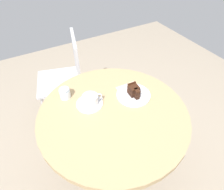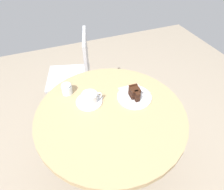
{
  "view_description": "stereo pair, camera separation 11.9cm",
  "coord_description": "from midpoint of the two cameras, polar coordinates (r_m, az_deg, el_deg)",
  "views": [
    {
      "loc": [
        -0.38,
        -0.67,
        1.57
      ],
      "look_at": [
        0.04,
        0.09,
        0.76
      ],
      "focal_mm": 32.0,
      "sensor_mm": 36.0,
      "label": 1
    },
    {
      "loc": [
        -0.27,
        -0.72,
        1.57
      ],
      "look_at": [
        0.04,
        0.09,
        0.76
      ],
      "focal_mm": 32.0,
      "sensor_mm": 36.0,
      "label": 2
    }
  ],
  "objects": [
    {
      "name": "sugar_pot",
      "position": [
        1.25,
        -10.18,
        1.71
      ],
      "size": [
        0.06,
        0.06,
        0.08
      ],
      "color": "silver",
      "rests_on": "cafe_table"
    },
    {
      "name": "cafe_chair",
      "position": [
        1.81,
        -8.13,
        6.73
      ],
      "size": [
        0.47,
        0.47,
        0.85
      ],
      "rotation": [
        0.0,
        0.0,
        4.44
      ],
      "color": "#BCBCC1",
      "rests_on": "ground"
    },
    {
      "name": "cake_slice",
      "position": [
        1.21,
        9.32,
        0.56
      ],
      "size": [
        0.06,
        0.09,
        0.07
      ],
      "rotation": [
        0.0,
        0.0,
        4.67
      ],
      "color": "black",
      "rests_on": "cake_plate"
    },
    {
      "name": "cake_plate",
      "position": [
        1.24,
        9.13,
        -0.67
      ],
      "size": [
        0.21,
        0.21,
        0.01
      ],
      "color": "white",
      "rests_on": "cafe_table"
    },
    {
      "name": "ground_plane",
      "position": [
        1.75,
        1.83,
        -21.13
      ],
      "size": [
        4.4,
        4.4,
        0.01
      ],
      "primitive_type": "cube",
      "color": "gray",
      "rests_on": "ground"
    },
    {
      "name": "cafe_table",
      "position": [
        1.23,
        2.46,
        -8.6
      ],
      "size": [
        0.87,
        0.87,
        0.72
      ],
      "color": "tan",
      "rests_on": "ground"
    },
    {
      "name": "teaspoon",
      "position": [
        1.22,
        -1.54,
        -0.51
      ],
      "size": [
        0.08,
        0.08,
        0.0
      ],
      "rotation": [
        0.0,
        0.0,
        5.47
      ],
      "color": "#B7B7BC",
      "rests_on": "saucer"
    },
    {
      "name": "saucer",
      "position": [
        1.2,
        -3.74,
        -2.0
      ],
      "size": [
        0.16,
        0.16,
        0.01
      ],
      "color": "white",
      "rests_on": "cafe_table"
    },
    {
      "name": "napkin",
      "position": [
        1.28,
        8.59,
        0.76
      ],
      "size": [
        0.16,
        0.14,
        0.0
      ],
      "rotation": [
        0.0,
        0.0,
        6.24
      ],
      "color": "beige",
      "rests_on": "cafe_table"
    },
    {
      "name": "fork",
      "position": [
        1.27,
        11.25,
        0.8
      ],
      "size": [
        0.11,
        0.11,
        0.0
      ],
      "rotation": [
        0.0,
        0.0,
        5.54
      ],
      "color": "#B7B7BC",
      "rests_on": "cake_plate"
    },
    {
      "name": "coffee_cup",
      "position": [
        1.17,
        -3.42,
        -0.87
      ],
      "size": [
        0.12,
        0.09,
        0.06
      ],
      "color": "white",
      "rests_on": "saucer"
    }
  ]
}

